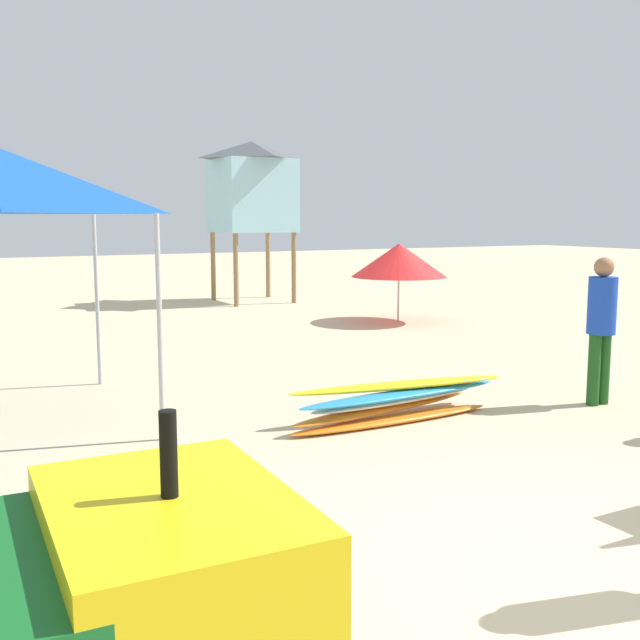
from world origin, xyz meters
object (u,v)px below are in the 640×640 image
at_px(lifeguard_tower, 252,187).
at_px(surfboard_pile, 395,401).
at_px(beach_umbrella_left, 399,260).
at_px(lifeguard_near_center, 601,321).

bearing_deg(lifeguard_tower, surfboard_pile, -105.89).
bearing_deg(beach_umbrella_left, lifeguard_tower, 103.43).
distance_m(surfboard_pile, lifeguard_tower, 11.85).
xyz_separation_m(lifeguard_near_center, beach_umbrella_left, (1.89, 6.81, 0.30)).
bearing_deg(lifeguard_near_center, surfboard_pile, 166.83).
relative_size(surfboard_pile, beach_umbrella_left, 1.36).
bearing_deg(beach_umbrella_left, lifeguard_near_center, -105.50).
distance_m(lifeguard_tower, beach_umbrella_left, 5.25).
xyz_separation_m(surfboard_pile, lifeguard_near_center, (2.43, -0.57, 0.78)).
height_order(lifeguard_tower, beach_umbrella_left, lifeguard_tower).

